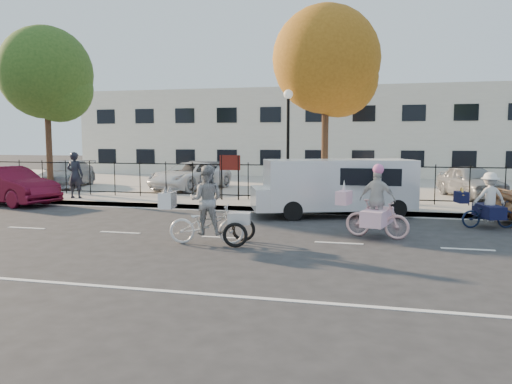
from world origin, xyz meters
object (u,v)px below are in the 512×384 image
(bull_bike, at_px, (488,206))
(lamppost, at_px, (288,125))
(white_van, at_px, (336,185))
(pedestrian, at_px, (75,175))
(red_sedan, at_px, (8,186))
(lot_car_c, at_px, (201,175))
(lot_car_a, at_px, (67,174))
(lot_car_d, at_px, (471,181))
(zebra_trike, at_px, (207,214))
(unicorn_bike, at_px, (376,211))
(lot_car_b, at_px, (190,176))

(bull_bike, bearing_deg, lamppost, 47.75)
(lamppost, relative_size, white_van, 0.75)
(bull_bike, relative_size, white_van, 0.31)
(lamppost, bearing_deg, pedestrian, -174.03)
(red_sedan, bearing_deg, bull_bike, -78.95)
(red_sedan, xyz_separation_m, lot_car_c, (5.67, 6.82, 0.06))
(lot_car_a, relative_size, lot_car_d, 1.15)
(red_sedan, bearing_deg, pedestrian, -41.49)
(lot_car_a, relative_size, lot_car_c, 1.15)
(zebra_trike, distance_m, bull_bike, 8.26)
(white_van, bearing_deg, zebra_trike, -136.84)
(unicorn_bike, xyz_separation_m, lot_car_c, (-8.59, 10.39, 0.09))
(red_sedan, xyz_separation_m, lot_car_b, (5.43, 5.82, 0.06))
(red_sedan, height_order, lot_car_a, red_sedan)
(pedestrian, distance_m, lot_car_c, 6.50)
(bull_bike, relative_size, pedestrian, 0.94)
(red_sedan, relative_size, lot_car_c, 1.14)
(lot_car_a, height_order, lot_car_d, lot_car_d)
(lot_car_c, distance_m, lot_car_d, 12.50)
(unicorn_bike, relative_size, lot_car_c, 0.49)
(unicorn_bike, height_order, white_van, unicorn_bike)
(bull_bike, bearing_deg, white_van, 60.43)
(unicorn_bike, xyz_separation_m, lot_car_a, (-15.51, 9.27, 0.10))
(unicorn_bike, relative_size, pedestrian, 1.03)
(pedestrian, distance_m, lot_car_d, 16.51)
(white_van, xyz_separation_m, lot_car_b, (-7.49, 5.82, -0.24))
(lamppost, xyz_separation_m, lot_car_d, (7.22, 3.23, -2.28))
(pedestrian, relative_size, lot_car_b, 0.40)
(unicorn_bike, xyz_separation_m, pedestrian, (-12.14, 4.95, 0.39))
(pedestrian, xyz_separation_m, lot_car_b, (3.31, 4.44, -0.30))
(zebra_trike, xyz_separation_m, lot_car_a, (-11.47, 11.04, 0.07))
(lamppost, xyz_separation_m, zebra_trike, (-0.66, -7.64, -2.36))
(bull_bike, xyz_separation_m, lot_car_c, (-11.76, 8.13, 0.16))
(zebra_trike, relative_size, white_van, 0.39)
(lot_car_a, bearing_deg, unicorn_bike, -44.37)
(unicorn_bike, height_order, red_sedan, unicorn_bike)
(pedestrian, distance_m, lot_car_b, 5.55)
(lamppost, relative_size, lot_car_b, 0.91)
(red_sedan, distance_m, lot_car_c, 8.87)
(lot_car_b, bearing_deg, unicorn_bike, -32.09)
(pedestrian, bearing_deg, unicorn_bike, 155.25)
(white_van, height_order, lot_car_d, white_van)
(unicorn_bike, height_order, lot_car_b, unicorn_bike)
(unicorn_bike, bearing_deg, lamppost, 44.78)
(unicorn_bike, relative_size, red_sedan, 0.43)
(white_van, relative_size, pedestrian, 3.02)
(lot_car_a, bearing_deg, lot_car_c, -4.25)
(zebra_trike, xyz_separation_m, lot_car_c, (-4.55, 12.17, 0.06))
(lot_car_c, bearing_deg, zebra_trike, -68.11)
(pedestrian, bearing_deg, lot_car_b, -129.32)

